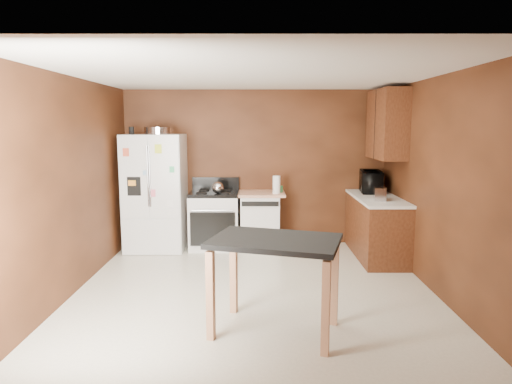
{
  "coord_description": "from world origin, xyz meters",
  "views": [
    {
      "loc": [
        0.03,
        -5.15,
        1.95
      ],
      "look_at": [
        0.02,
        0.85,
        1.06
      ],
      "focal_mm": 32.0,
      "sensor_mm": 36.0,
      "label": 1
    }
  ],
  "objects_px": {
    "pen_cup": "(131,131)",
    "island": "(275,254)",
    "green_canister": "(280,189)",
    "refrigerator": "(155,192)",
    "paper_towel": "(276,185)",
    "gas_range": "(215,219)",
    "kettle": "(218,188)",
    "dishwasher": "(260,220)",
    "toaster": "(380,194)",
    "roasting_pan": "(159,131)",
    "microwave": "(371,182)"
  },
  "relations": [
    {
      "from": "green_canister",
      "to": "refrigerator",
      "type": "height_order",
      "value": "refrigerator"
    },
    {
      "from": "island",
      "to": "roasting_pan",
      "type": "bearing_deg",
      "value": 119.54
    },
    {
      "from": "pen_cup",
      "to": "island",
      "type": "bearing_deg",
      "value": -53.77
    },
    {
      "from": "paper_towel",
      "to": "toaster",
      "type": "relative_size",
      "value": 1.09
    },
    {
      "from": "pen_cup",
      "to": "gas_range",
      "type": "bearing_deg",
      "value": 7.9
    },
    {
      "from": "microwave",
      "to": "roasting_pan",
      "type": "bearing_deg",
      "value": 95.88
    },
    {
      "from": "roasting_pan",
      "to": "island",
      "type": "bearing_deg",
      "value": -60.46
    },
    {
      "from": "pen_cup",
      "to": "island",
      "type": "height_order",
      "value": "pen_cup"
    },
    {
      "from": "green_canister",
      "to": "island",
      "type": "distance_m",
      "value": 3.04
    },
    {
      "from": "refrigerator",
      "to": "microwave",
      "type": "bearing_deg",
      "value": 0.56
    },
    {
      "from": "roasting_pan",
      "to": "gas_range",
      "type": "height_order",
      "value": "roasting_pan"
    },
    {
      "from": "refrigerator",
      "to": "gas_range",
      "type": "xyz_separation_m",
      "value": [
        0.91,
        0.06,
        -0.44
      ]
    },
    {
      "from": "pen_cup",
      "to": "gas_range",
      "type": "relative_size",
      "value": 0.1
    },
    {
      "from": "microwave",
      "to": "island",
      "type": "xyz_separation_m",
      "value": [
        -1.61,
        -2.95,
        -0.29
      ]
    },
    {
      "from": "roasting_pan",
      "to": "toaster",
      "type": "height_order",
      "value": "roasting_pan"
    },
    {
      "from": "green_canister",
      "to": "gas_range",
      "type": "relative_size",
      "value": 0.09
    },
    {
      "from": "paper_towel",
      "to": "toaster",
      "type": "xyz_separation_m",
      "value": [
        1.41,
        -0.69,
        -0.04
      ]
    },
    {
      "from": "green_canister",
      "to": "dishwasher",
      "type": "bearing_deg",
      "value": -175.2
    },
    {
      "from": "refrigerator",
      "to": "island",
      "type": "distance_m",
      "value": 3.4
    },
    {
      "from": "refrigerator",
      "to": "gas_range",
      "type": "distance_m",
      "value": 1.01
    },
    {
      "from": "microwave",
      "to": "refrigerator",
      "type": "bearing_deg",
      "value": 96.65
    },
    {
      "from": "pen_cup",
      "to": "dishwasher",
      "type": "relative_size",
      "value": 0.13
    },
    {
      "from": "pen_cup",
      "to": "island",
      "type": "xyz_separation_m",
      "value": [
        2.06,
        -2.81,
        -1.1
      ]
    },
    {
      "from": "microwave",
      "to": "dishwasher",
      "type": "bearing_deg",
      "value": 94.36
    },
    {
      "from": "roasting_pan",
      "to": "island",
      "type": "height_order",
      "value": "roasting_pan"
    },
    {
      "from": "roasting_pan",
      "to": "paper_towel",
      "type": "xyz_separation_m",
      "value": [
        1.81,
        -0.07,
        -0.83
      ]
    },
    {
      "from": "pen_cup",
      "to": "green_canister",
      "type": "xyz_separation_m",
      "value": [
        2.26,
        0.22,
        -0.92
      ]
    },
    {
      "from": "gas_range",
      "to": "green_canister",
      "type": "bearing_deg",
      "value": 2.82
    },
    {
      "from": "paper_towel",
      "to": "green_canister",
      "type": "distance_m",
      "value": 0.17
    },
    {
      "from": "paper_towel",
      "to": "refrigerator",
      "type": "xyz_separation_m",
      "value": [
        -1.88,
        0.03,
        -0.13
      ]
    },
    {
      "from": "paper_towel",
      "to": "gas_range",
      "type": "xyz_separation_m",
      "value": [
        -0.97,
        0.09,
        -0.57
      ]
    },
    {
      "from": "roasting_pan",
      "to": "gas_range",
      "type": "xyz_separation_m",
      "value": [
        0.84,
        0.02,
        -1.39
      ]
    },
    {
      "from": "toaster",
      "to": "gas_range",
      "type": "height_order",
      "value": "gas_range"
    },
    {
      "from": "green_canister",
      "to": "toaster",
      "type": "relative_size",
      "value": 0.39
    },
    {
      "from": "kettle",
      "to": "dishwasher",
      "type": "relative_size",
      "value": 0.2
    },
    {
      "from": "toaster",
      "to": "refrigerator",
      "type": "relative_size",
      "value": 0.14
    },
    {
      "from": "kettle",
      "to": "dishwasher",
      "type": "xyz_separation_m",
      "value": [
        0.65,
        0.18,
        -0.54
      ]
    },
    {
      "from": "paper_towel",
      "to": "toaster",
      "type": "distance_m",
      "value": 1.58
    },
    {
      "from": "kettle",
      "to": "dishwasher",
      "type": "distance_m",
      "value": 0.86
    },
    {
      "from": "paper_towel",
      "to": "green_canister",
      "type": "height_order",
      "value": "paper_towel"
    },
    {
      "from": "pen_cup",
      "to": "toaster",
      "type": "xyz_separation_m",
      "value": [
        3.61,
        -0.61,
        -0.87
      ]
    },
    {
      "from": "paper_towel",
      "to": "green_canister",
      "type": "xyz_separation_m",
      "value": [
        0.06,
        0.14,
        -0.09
      ]
    },
    {
      "from": "roasting_pan",
      "to": "kettle",
      "type": "height_order",
      "value": "roasting_pan"
    },
    {
      "from": "pen_cup",
      "to": "paper_towel",
      "type": "distance_m",
      "value": 2.35
    },
    {
      "from": "green_canister",
      "to": "microwave",
      "type": "relative_size",
      "value": 0.18
    },
    {
      "from": "kettle",
      "to": "green_canister",
      "type": "distance_m",
      "value": 0.99
    },
    {
      "from": "pen_cup",
      "to": "paper_towel",
      "type": "height_order",
      "value": "pen_cup"
    },
    {
      "from": "roasting_pan",
      "to": "microwave",
      "type": "xyz_separation_m",
      "value": [
        3.29,
        -0.01,
        -0.8
      ]
    },
    {
      "from": "pen_cup",
      "to": "green_canister",
      "type": "relative_size",
      "value": 1.17
    },
    {
      "from": "pen_cup",
      "to": "paper_towel",
      "type": "relative_size",
      "value": 0.42
    }
  ]
}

